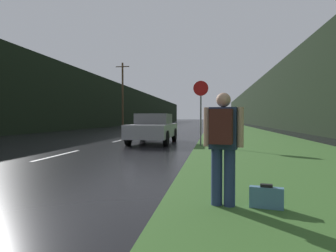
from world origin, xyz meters
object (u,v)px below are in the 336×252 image
(suitcase, at_px, (266,198))
(car_passing_near, at_px, (153,128))
(stop_sign, at_px, (201,106))
(hitchhiker_with_backpack, at_px, (223,142))

(suitcase, height_order, car_passing_near, car_passing_near)
(car_passing_near, bearing_deg, suitcase, 109.22)
(stop_sign, distance_m, hitchhiker_with_backpack, 9.27)
(stop_sign, distance_m, suitcase, 9.44)
(hitchhiker_with_backpack, height_order, car_passing_near, hitchhiker_with_backpack)
(hitchhiker_with_backpack, xyz_separation_m, suitcase, (0.58, -0.01, -0.76))
(stop_sign, height_order, car_passing_near, stop_sign)
(suitcase, distance_m, car_passing_near, 11.10)
(car_passing_near, bearing_deg, hitchhiker_with_backpack, 106.33)
(stop_sign, bearing_deg, suitcase, -82.28)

